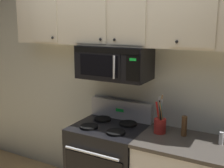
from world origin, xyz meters
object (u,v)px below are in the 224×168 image
Objects in this scene: stove_range at (109,163)px; utensil_crock_red at (160,123)px; salt_shaker at (221,138)px; pepper_mill at (184,126)px; over_range_microwave at (114,62)px.

stove_range is 0.76m from utensil_crock_red.
pepper_mill is (-0.35, 0.04, 0.04)m from salt_shaker.
over_range_microwave reaches higher than pepper_mill.
over_range_microwave reaches higher than utensil_crock_red.
over_range_microwave is at bearing 90.14° from stove_range.
utensil_crock_red is 3.36× the size of salt_shaker.
stove_range is 2.86× the size of utensil_crock_red.
utensil_crock_red is at bearing -179.38° from salt_shaker.
over_range_microwave is at bearing -179.07° from pepper_mill.
over_range_microwave is 3.81× the size of pepper_mill.
stove_range is 1.47× the size of over_range_microwave.
over_range_microwave is at bearing 178.80° from salt_shaker.
utensil_crock_red is 0.58m from salt_shaker.
stove_range is at bearing -175.24° from salt_shaker.
pepper_mill is (0.77, 0.01, -0.58)m from over_range_microwave.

